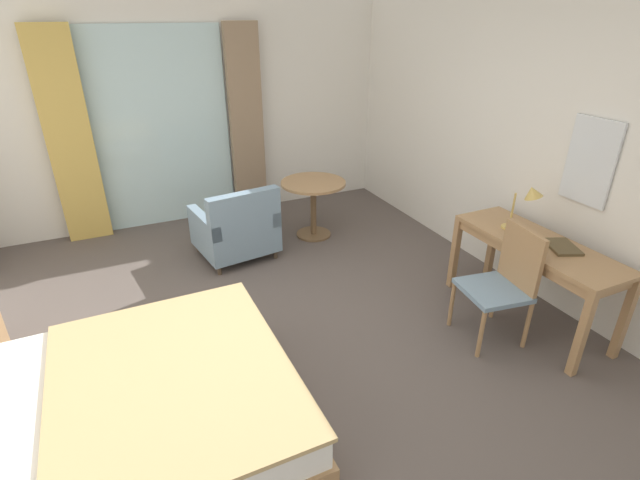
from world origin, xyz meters
TOP-DOWN VIEW (x-y plane):
  - ground at (0.00, 0.00)m, footprint 5.62×6.72m
  - wall_back at (0.00, 3.10)m, footprint 5.22×0.12m
  - wall_right at (2.55, 0.00)m, footprint 0.12×6.32m
  - balcony_glass_door at (-0.36, 3.02)m, footprint 1.58×0.02m
  - curtain_panel_left at (-1.37, 2.92)m, footprint 0.47×0.10m
  - curtain_panel_right at (0.65, 2.92)m, footprint 0.41×0.10m
  - bed at (-1.33, -0.55)m, footprint 2.18×1.76m
  - writing_desk at (2.09, -0.51)m, footprint 0.53×1.46m
  - desk_chair at (1.68, -0.59)m, footprint 0.53×0.54m
  - desk_lamp at (2.13, -0.29)m, footprint 0.24×0.25m
  - closed_book at (2.16, -0.68)m, footprint 0.31×0.35m
  - armchair_by_window at (0.10, 1.67)m, footprint 0.87×0.84m
  - round_cafe_table at (1.09, 1.83)m, footprint 0.76×0.76m
  - wall_mirror at (2.47, -0.51)m, footprint 0.02×0.42m

SIDE VIEW (x-z plane):
  - ground at x=0.00m, z-range -0.10..0.00m
  - bed at x=-1.33m, z-range -0.22..0.74m
  - armchair_by_window at x=0.10m, z-range -0.08..0.75m
  - round_cafe_table at x=1.09m, z-range 0.17..0.85m
  - desk_chair at x=1.68m, z-range 0.05..1.01m
  - writing_desk at x=2.09m, z-range 0.28..1.04m
  - closed_book at x=2.16m, z-range 0.76..0.78m
  - desk_lamp at x=2.13m, z-range 0.84..1.27m
  - balcony_glass_door at x=-0.36m, z-range 0.00..2.35m
  - curtain_panel_left at x=-1.37m, z-range 0.00..2.37m
  - curtain_panel_right at x=0.65m, z-range 0.00..2.37m
  - wall_back at x=0.00m, z-range 0.00..2.67m
  - wall_right at x=2.55m, z-range 0.00..2.67m
  - wall_mirror at x=2.47m, z-range 1.04..1.73m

